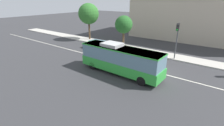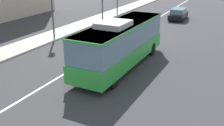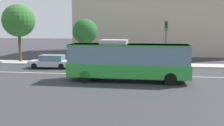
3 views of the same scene
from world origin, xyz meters
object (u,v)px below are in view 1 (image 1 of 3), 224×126
Objects in this scene: transit_bus at (120,59)px; sedan_silver at (97,45)px; street_tree_kerbside_centre at (124,25)px; traffic_light_mid_block at (177,35)px; street_tree_kerbside_left at (89,14)px.

sedan_silver is at bearing 147.47° from transit_bus.
transit_bus is at bearing -58.52° from street_tree_kerbside_centre.
sedan_silver is at bearing -74.50° from traffic_light_mid_block.
sedan_silver is (-9.05, 6.01, -1.09)m from transit_bus.
street_tree_kerbside_centre is at bearing -94.10° from traffic_light_mid_block.
street_tree_kerbside_left is at bearing -91.17° from traffic_light_mid_block.
street_tree_kerbside_left is (-5.78, 4.27, 4.60)m from sedan_silver.
transit_bus is 18.38m from street_tree_kerbside_left.
street_tree_kerbside_centre is (2.97, 3.91, 3.24)m from sedan_silver.
street_tree_kerbside_left is at bearing 146.33° from transit_bus.
sedan_silver is 0.88× the size of traffic_light_mid_block.
transit_bus is 1.93× the size of traffic_light_mid_block.
street_tree_kerbside_left is 8.87m from street_tree_kerbside_centre.
sedan_silver is at bearing -127.28° from street_tree_kerbside_centre.
street_tree_kerbside_left reaches higher than street_tree_kerbside_centre.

